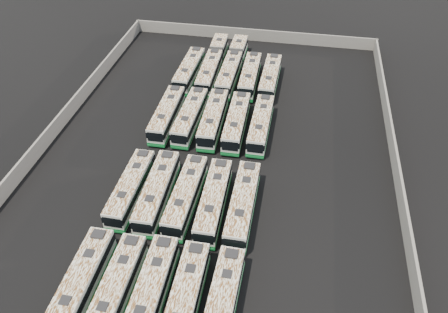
% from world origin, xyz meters
% --- Properties ---
extents(ground, '(140.00, 140.00, 0.00)m').
position_xyz_m(ground, '(0.00, 0.00, 0.00)').
color(ground, black).
rests_on(ground, ground).
extents(perimeter_wall, '(45.20, 73.20, 2.20)m').
position_xyz_m(perimeter_wall, '(0.00, 0.00, 1.10)').
color(perimeter_wall, slate).
rests_on(perimeter_wall, ground).
extents(bus_front_far_left, '(2.58, 11.46, 3.22)m').
position_xyz_m(bus_front_far_left, '(-8.00, -20.39, 1.65)').
color(bus_front_far_left, silver).
rests_on(bus_front_far_left, ground).
extents(bus_front_left, '(2.39, 11.16, 3.14)m').
position_xyz_m(bus_front_left, '(-4.65, -20.35, 1.61)').
color(bus_front_left, silver).
rests_on(bus_front_left, ground).
extents(bus_front_center, '(2.58, 11.44, 3.21)m').
position_xyz_m(bus_front_center, '(-1.46, -20.12, 1.64)').
color(bus_front_center, silver).
rests_on(bus_front_center, ground).
extents(bus_front_right, '(2.58, 11.36, 3.19)m').
position_xyz_m(bus_front_right, '(1.74, -20.20, 1.63)').
color(bus_front_right, silver).
rests_on(bus_front_right, ground).
extents(bus_front_far_right, '(2.52, 11.25, 3.16)m').
position_xyz_m(bus_front_far_right, '(5.04, -20.13, 1.62)').
color(bus_front_far_right, silver).
rests_on(bus_front_far_right, ground).
extents(bus_midfront_far_left, '(2.35, 11.03, 3.11)m').
position_xyz_m(bus_midfront_far_left, '(-7.88, -7.50, 1.59)').
color(bus_midfront_far_left, silver).
rests_on(bus_midfront_far_left, ground).
extents(bus_midfront_left, '(2.72, 11.53, 3.23)m').
position_xyz_m(bus_midfront_left, '(-4.76, -7.51, 1.65)').
color(bus_midfront_left, silver).
rests_on(bus_midfront_left, ground).
extents(bus_midfront_center, '(2.57, 11.27, 3.16)m').
position_xyz_m(bus_midfront_center, '(-1.47, -7.50, 1.62)').
color(bus_midfront_center, silver).
rests_on(bus_midfront_center, ground).
extents(bus_midfront_right, '(2.64, 11.38, 3.19)m').
position_xyz_m(bus_midfront_right, '(1.75, -7.75, 1.63)').
color(bus_midfront_right, silver).
rests_on(bus_midfront_right, ground).
extents(bus_midfront_far_right, '(2.45, 11.55, 3.25)m').
position_xyz_m(bus_midfront_far_right, '(4.99, -7.76, 1.66)').
color(bus_midfront_far_right, silver).
rests_on(bus_midfront_far_right, ground).
extents(bus_midback_far_left, '(2.54, 11.35, 3.19)m').
position_xyz_m(bus_midback_far_left, '(-8.01, 7.34, 1.63)').
color(bus_midback_far_left, silver).
rests_on(bus_midback_far_left, ground).
extents(bus_midback_left, '(2.58, 11.40, 3.20)m').
position_xyz_m(bus_midback_left, '(-4.73, 7.46, 1.64)').
color(bus_midback_left, silver).
rests_on(bus_midback_left, ground).
extents(bus_midback_center, '(2.72, 11.55, 3.24)m').
position_xyz_m(bus_midback_center, '(-1.47, 7.48, 1.66)').
color(bus_midback_center, silver).
rests_on(bus_midback_center, ground).
extents(bus_midback_right, '(2.65, 11.49, 3.22)m').
position_xyz_m(bus_midback_right, '(1.78, 7.33, 1.65)').
color(bus_midback_right, silver).
rests_on(bus_midback_right, ground).
extents(bus_midback_far_right, '(2.45, 11.24, 3.16)m').
position_xyz_m(bus_midback_far_right, '(5.09, 7.43, 1.62)').
color(bus_midback_far_right, silver).
rests_on(bus_midback_far_right, ground).
extents(bus_back_far_left, '(2.60, 11.46, 3.22)m').
position_xyz_m(bus_back_far_left, '(-8.01, 20.01, 1.64)').
color(bus_back_far_left, silver).
rests_on(bus_back_far_left, ground).
extents(bus_back_left, '(2.77, 17.58, 3.18)m').
position_xyz_m(bus_back_left, '(-4.78, 23.00, 1.62)').
color(bus_back_left, silver).
rests_on(bus_back_left, ground).
extents(bus_back_center, '(2.51, 17.75, 3.22)m').
position_xyz_m(bus_back_center, '(-1.48, 22.92, 1.64)').
color(bus_back_center, silver).
rests_on(bus_back_center, ground).
extents(bus_back_right, '(2.56, 11.33, 3.18)m').
position_xyz_m(bus_back_right, '(1.81, 20.12, 1.63)').
color(bus_back_right, silver).
rests_on(bus_back_right, ground).
extents(bus_back_far_right, '(2.57, 11.31, 3.17)m').
position_xyz_m(bus_back_far_right, '(5.01, 20.09, 1.62)').
color(bus_back_far_right, silver).
rests_on(bus_back_far_right, ground).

